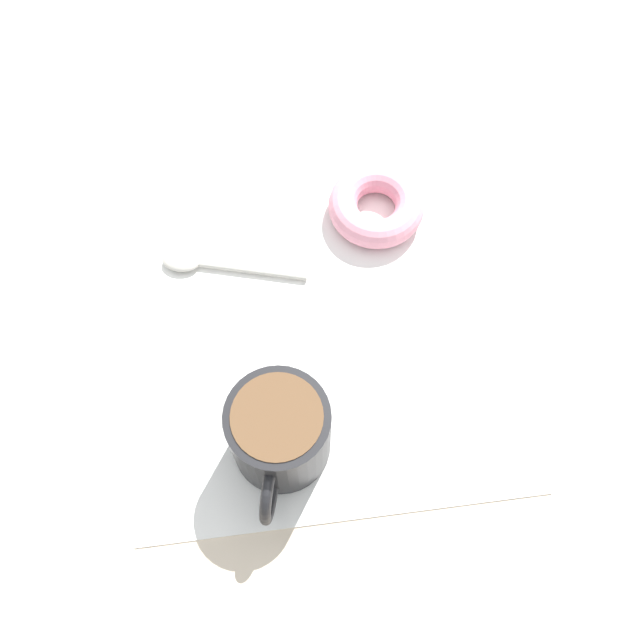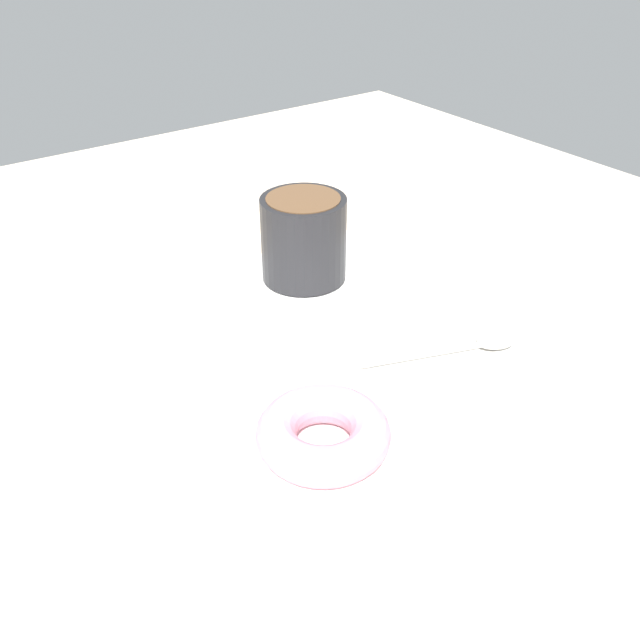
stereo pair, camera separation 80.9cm
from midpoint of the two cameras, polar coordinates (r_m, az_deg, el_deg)
ground_plane at (r=50.37cm, az=-11.55°, el=-36.48°), size 120.00×120.00×2.00cm
napkin at (r=49.63cm, az=-15.31°, el=-35.69°), size 37.18×37.18×0.30cm
coffee_cup at (r=49.82cm, az=-24.86°, el=-48.30°), size 11.31×8.32×8.41cm
donut at (r=46.27cm, az=-6.82°, el=-21.30°), size 9.45×9.45×2.86cm
spoon at (r=51.91cm, az=-28.05°, el=-25.87°), size 6.12×13.74×0.90cm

